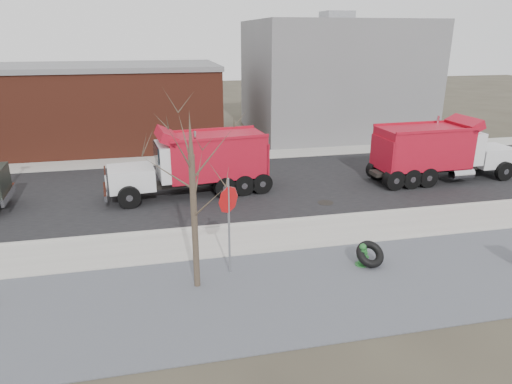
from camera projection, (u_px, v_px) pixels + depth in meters
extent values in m
plane|color=#383328|center=(279.00, 240.00, 16.53)|extent=(120.00, 120.00, 0.00)
cube|color=slate|center=(310.00, 289.00, 13.29)|extent=(60.00, 5.00, 0.03)
cube|color=#9E9B93|center=(277.00, 236.00, 16.75)|extent=(60.00, 2.50, 0.06)
cube|color=#9E9B93|center=(269.00, 222.00, 17.94)|extent=(60.00, 0.15, 0.11)
cube|color=black|center=(245.00, 186.00, 22.34)|extent=(60.00, 9.40, 0.02)
cube|color=#9E9B93|center=(227.00, 157.00, 27.59)|extent=(60.00, 2.00, 0.06)
cube|color=slate|center=(333.00, 78.00, 33.66)|extent=(12.00, 10.00, 8.00)
cube|color=maroon|center=(61.00, 109.00, 29.35)|extent=(20.00, 8.00, 5.00)
cube|color=slate|center=(55.00, 66.00, 28.49)|extent=(20.20, 8.20, 0.30)
cylinder|color=#382D23|center=(195.00, 224.00, 12.82)|extent=(0.18, 0.18, 4.00)
cone|color=#382D23|center=(190.00, 133.00, 11.97)|extent=(0.14, 0.14, 1.20)
cylinder|color=#296B33|center=(361.00, 265.00, 14.66)|extent=(0.41, 0.41, 0.06)
cylinder|color=#296B33|center=(362.00, 257.00, 14.56)|extent=(0.22, 0.22, 0.56)
cylinder|color=#296B33|center=(363.00, 250.00, 14.48)|extent=(0.28, 0.28, 0.05)
sphere|color=#296B33|center=(363.00, 247.00, 14.45)|extent=(0.23, 0.23, 0.23)
cylinder|color=#296B33|center=(363.00, 244.00, 14.42)|extent=(0.05, 0.05, 0.06)
cylinder|color=#296B33|center=(359.00, 256.00, 14.45)|extent=(0.15, 0.14, 0.10)
cylinder|color=#296B33|center=(366.00, 253.00, 14.63)|extent=(0.15, 0.14, 0.10)
cylinder|color=#296B33|center=(366.00, 257.00, 14.42)|extent=(0.18, 0.16, 0.14)
torus|color=black|center=(370.00, 254.00, 14.53)|extent=(1.05, 0.99, 0.81)
cylinder|color=gray|center=(229.00, 227.00, 13.75)|extent=(0.07, 0.07, 3.08)
cylinder|color=#AF0C0E|center=(228.00, 200.00, 13.46)|extent=(0.67, 0.55, 0.84)
cube|color=black|center=(440.00, 168.00, 23.13)|extent=(7.57, 1.03, 0.19)
cube|color=silver|center=(490.00, 156.00, 23.65)|extent=(2.00, 1.79, 0.97)
cube|color=silver|center=(507.00, 155.00, 23.90)|extent=(0.11, 1.55, 0.88)
cube|color=silver|center=(460.00, 146.00, 23.00)|extent=(1.48, 2.08, 1.59)
cube|color=black|center=(474.00, 137.00, 23.03)|extent=(0.11, 1.77, 0.71)
cube|color=maroon|center=(423.00, 147.00, 22.47)|extent=(4.49, 2.27, 1.94)
cylinder|color=silver|center=(436.00, 136.00, 23.43)|extent=(0.13, 0.13, 2.12)
cylinder|color=black|center=(478.00, 162.00, 24.75)|extent=(0.98, 0.30, 0.97)
cylinder|color=black|center=(505.00, 171.00, 23.01)|extent=(0.98, 0.30, 0.97)
cylinder|color=black|center=(392.00, 169.00, 23.41)|extent=(0.98, 0.30, 0.97)
cylinder|color=black|center=(410.00, 178.00, 21.86)|extent=(0.98, 0.30, 0.97)
cube|color=black|center=(192.00, 182.00, 21.00)|extent=(7.24, 1.55, 0.19)
cube|color=silver|center=(131.00, 178.00, 20.04)|extent=(2.11, 1.92, 0.97)
cube|color=silver|center=(106.00, 180.00, 19.71)|extent=(0.23, 1.54, 0.88)
cube|color=silver|center=(174.00, 161.00, 20.41)|extent=(1.62, 2.17, 1.59)
cube|color=black|center=(156.00, 152.00, 20.04)|extent=(0.24, 1.76, 0.70)
cube|color=maroon|center=(216.00, 155.00, 20.97)|extent=(4.61, 2.58, 1.94)
cylinder|color=silver|center=(196.00, 155.00, 19.79)|extent=(0.14, 0.14, 2.11)
cylinder|color=black|center=(129.00, 197.00, 19.31)|extent=(0.99, 0.37, 0.97)
cylinder|color=black|center=(126.00, 184.00, 21.01)|extent=(0.99, 0.37, 0.97)
cylinder|color=black|center=(243.00, 185.00, 20.95)|extent=(0.99, 0.37, 0.97)
cylinder|color=black|center=(233.00, 175.00, 22.46)|extent=(0.99, 0.37, 0.97)
cube|color=silver|center=(4.00, 181.00, 19.04)|extent=(0.19, 1.81, 1.03)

